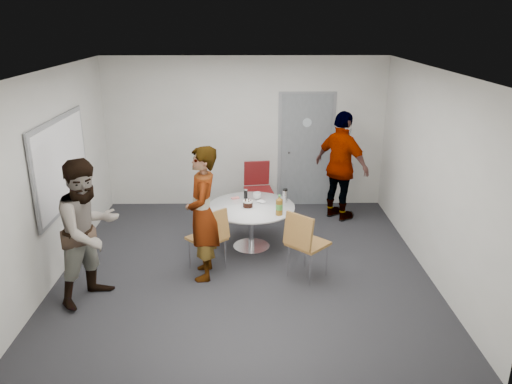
{
  "coord_description": "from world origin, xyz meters",
  "views": [
    {
      "loc": [
        0.08,
        -6.29,
        3.32
      ],
      "look_at": [
        0.16,
        0.25,
        1.02
      ],
      "focal_mm": 35.0,
      "sensor_mm": 36.0,
      "label": 1
    }
  ],
  "objects_px": {
    "whiteboard": "(62,164)",
    "chair_near_left": "(211,234)",
    "door": "(306,151)",
    "person_left": "(89,231)",
    "chair_far": "(258,184)",
    "table": "(253,212)",
    "chair_near_right": "(304,239)",
    "person_main": "(203,214)",
    "person_right": "(342,166)"
  },
  "relations": [
    {
      "from": "door",
      "to": "chair_far",
      "type": "xyz_separation_m",
      "value": [
        -0.89,
        -0.6,
        -0.43
      ]
    },
    {
      "from": "person_left",
      "to": "whiteboard",
      "type": "bearing_deg",
      "value": 64.44
    },
    {
      "from": "whiteboard",
      "to": "chair_far",
      "type": "relative_size",
      "value": 1.95
    },
    {
      "from": "table",
      "to": "chair_near_right",
      "type": "distance_m",
      "value": 1.18
    },
    {
      "from": "chair_near_left",
      "to": "person_left",
      "type": "bearing_deg",
      "value": 162.18
    },
    {
      "from": "chair_near_left",
      "to": "chair_near_right",
      "type": "xyz_separation_m",
      "value": [
        1.23,
        -0.24,
        0.03
      ]
    },
    {
      "from": "whiteboard",
      "to": "chair_near_right",
      "type": "height_order",
      "value": "whiteboard"
    },
    {
      "from": "door",
      "to": "person_left",
      "type": "height_order",
      "value": "door"
    },
    {
      "from": "person_main",
      "to": "person_right",
      "type": "xyz_separation_m",
      "value": [
        2.17,
        2.02,
        0.04
      ]
    },
    {
      "from": "person_main",
      "to": "person_right",
      "type": "bearing_deg",
      "value": 129.82
    },
    {
      "from": "chair_far",
      "to": "person_left",
      "type": "xyz_separation_m",
      "value": [
        -2.07,
        -2.68,
        0.3
      ]
    },
    {
      "from": "door",
      "to": "chair_far",
      "type": "relative_size",
      "value": 2.18
    },
    {
      "from": "whiteboard",
      "to": "person_left",
      "type": "height_order",
      "value": "whiteboard"
    },
    {
      "from": "door",
      "to": "person_left",
      "type": "bearing_deg",
      "value": -131.94
    },
    {
      "from": "table",
      "to": "person_left",
      "type": "height_order",
      "value": "person_left"
    },
    {
      "from": "person_left",
      "to": "chair_far",
      "type": "bearing_deg",
      "value": -4.44
    },
    {
      "from": "person_right",
      "to": "chair_near_left",
      "type": "bearing_deg",
      "value": 92.06
    },
    {
      "from": "door",
      "to": "chair_far",
      "type": "distance_m",
      "value": 1.16
    },
    {
      "from": "chair_far",
      "to": "table",
      "type": "bearing_deg",
      "value": 78.37
    },
    {
      "from": "whiteboard",
      "to": "person_left",
      "type": "distance_m",
      "value": 1.3
    },
    {
      "from": "door",
      "to": "chair_near_right",
      "type": "bearing_deg",
      "value": -96.41
    },
    {
      "from": "door",
      "to": "person_left",
      "type": "xyz_separation_m",
      "value": [
        -2.95,
        -3.28,
        -0.13
      ]
    },
    {
      "from": "door",
      "to": "table",
      "type": "xyz_separation_m",
      "value": [
        -0.97,
        -1.88,
        -0.44
      ]
    },
    {
      "from": "chair_far",
      "to": "door",
      "type": "bearing_deg",
      "value": -153.36
    },
    {
      "from": "person_main",
      "to": "whiteboard",
      "type": "bearing_deg",
      "value": -106.76
    },
    {
      "from": "person_main",
      "to": "person_left",
      "type": "height_order",
      "value": "person_main"
    },
    {
      "from": "chair_near_left",
      "to": "person_right",
      "type": "bearing_deg",
      "value": -0.79
    },
    {
      "from": "whiteboard",
      "to": "chair_far",
      "type": "bearing_deg",
      "value": 32.09
    },
    {
      "from": "table",
      "to": "chair_far",
      "type": "height_order",
      "value": "chair_far"
    },
    {
      "from": "door",
      "to": "chair_near_left",
      "type": "xyz_separation_m",
      "value": [
        -1.55,
        -2.62,
        -0.47
      ]
    },
    {
      "from": "whiteboard",
      "to": "chair_near_left",
      "type": "distance_m",
      "value": 2.22
    },
    {
      "from": "table",
      "to": "person_right",
      "type": "relative_size",
      "value": 0.69
    },
    {
      "from": "door",
      "to": "chair_near_left",
      "type": "bearing_deg",
      "value": -120.64
    },
    {
      "from": "door",
      "to": "chair_near_left",
      "type": "relative_size",
      "value": 2.34
    },
    {
      "from": "chair_near_left",
      "to": "chair_near_right",
      "type": "relative_size",
      "value": 0.95
    },
    {
      "from": "door",
      "to": "person_main",
      "type": "xyz_separation_m",
      "value": [
        -1.64,
        -2.75,
        -0.13
      ]
    },
    {
      "from": "person_left",
      "to": "table",
      "type": "bearing_deg",
      "value": -21.42
    },
    {
      "from": "door",
      "to": "table",
      "type": "height_order",
      "value": "door"
    },
    {
      "from": "chair_near_left",
      "to": "person_right",
      "type": "height_order",
      "value": "person_right"
    },
    {
      "from": "door",
      "to": "chair_near_left",
      "type": "distance_m",
      "value": 3.08
    },
    {
      "from": "door",
      "to": "person_right",
      "type": "bearing_deg",
      "value": -53.89
    },
    {
      "from": "door",
      "to": "table",
      "type": "relative_size",
      "value": 1.64
    },
    {
      "from": "chair_near_left",
      "to": "chair_far",
      "type": "height_order",
      "value": "chair_far"
    },
    {
      "from": "chair_near_left",
      "to": "whiteboard",
      "type": "bearing_deg",
      "value": 127.2
    },
    {
      "from": "chair_far",
      "to": "chair_near_right",
      "type": "bearing_deg",
      "value": 96.36
    },
    {
      "from": "chair_near_left",
      "to": "chair_near_right",
      "type": "bearing_deg",
      "value": -54.18
    },
    {
      "from": "whiteboard",
      "to": "chair_near_left",
      "type": "height_order",
      "value": "whiteboard"
    },
    {
      "from": "chair_near_right",
      "to": "chair_far",
      "type": "relative_size",
      "value": 0.98
    },
    {
      "from": "person_main",
      "to": "person_right",
      "type": "relative_size",
      "value": 0.96
    },
    {
      "from": "door",
      "to": "person_right",
      "type": "distance_m",
      "value": 0.9
    }
  ]
}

